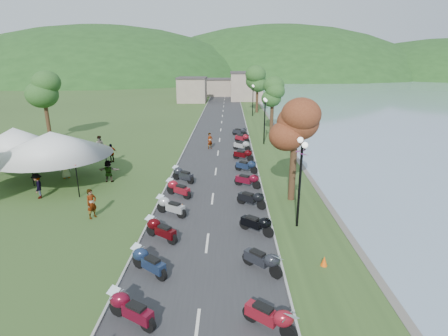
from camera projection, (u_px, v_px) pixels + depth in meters
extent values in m
cube|color=#313133|center=(220.00, 140.00, 40.96)|extent=(7.00, 120.00, 0.02)
cube|color=gray|center=(216.00, 88.00, 83.18)|extent=(18.00, 16.00, 5.00)
imported|color=slate|center=(93.00, 218.00, 20.96)|extent=(0.76, 0.82, 1.83)
imported|color=slate|center=(100.00, 154.00, 34.81)|extent=(0.97, 0.58, 1.91)
imported|color=slate|center=(40.00, 198.00, 23.91)|extent=(0.88, 1.24, 1.77)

